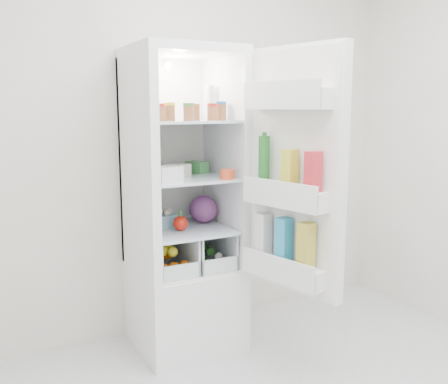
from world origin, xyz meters
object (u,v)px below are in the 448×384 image
refrigerator (181,239)px  red_cabbage (203,209)px  fridge_door (293,178)px  mushroom_bowl (163,220)px

refrigerator → red_cabbage: refrigerator is taller
refrigerator → red_cabbage: 0.23m
refrigerator → fridge_door: bearing=-59.4°
refrigerator → mushroom_bowl: bearing=164.5°
fridge_door → red_cabbage: bearing=5.1°
red_cabbage → mushroom_bowl: 0.26m
red_cabbage → mushroom_bowl: size_ratio=1.05×
fridge_door → mushroom_bowl: bearing=22.1°
refrigerator → mushroom_bowl: size_ratio=10.95×
red_cabbage → fridge_door: (0.22, -0.64, 0.26)m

